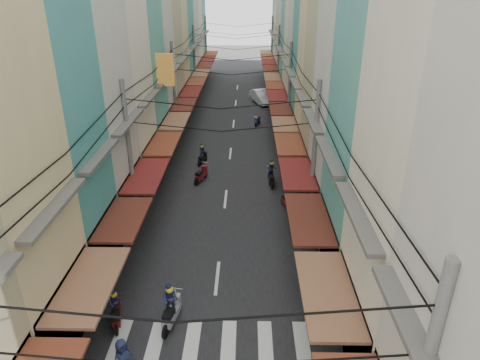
# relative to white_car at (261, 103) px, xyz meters

# --- Properties ---
(ground) EXTENTS (160.00, 160.00, 0.00)m
(ground) POSITION_rel_white_car_xyz_m (-2.93, -30.01, 0.00)
(ground) COLOR slate
(ground) RESTS_ON ground
(road) EXTENTS (10.00, 80.00, 0.02)m
(road) POSITION_rel_white_car_xyz_m (-2.93, -10.01, 0.01)
(road) COLOR black
(road) RESTS_ON ground
(sidewalk_left) EXTENTS (3.00, 80.00, 0.06)m
(sidewalk_left) POSITION_rel_white_car_xyz_m (-9.43, -10.01, 0.03)
(sidewalk_left) COLOR gray
(sidewalk_left) RESTS_ON ground
(sidewalk_right) EXTENTS (3.00, 80.00, 0.06)m
(sidewalk_right) POSITION_rel_white_car_xyz_m (3.57, -10.01, 0.03)
(sidewalk_right) COLOR gray
(sidewalk_right) RESTS_ON ground
(crosswalk) EXTENTS (7.55, 2.40, 0.01)m
(crosswalk) POSITION_rel_white_car_xyz_m (-2.93, -36.01, 0.03)
(crosswalk) COLOR silver
(crosswalk) RESTS_ON ground
(building_row_left) EXTENTS (7.80, 67.67, 23.70)m
(building_row_left) POSITION_rel_white_car_xyz_m (-10.85, -13.45, 9.78)
(building_row_left) COLOR beige
(building_row_left) RESTS_ON ground
(building_row_right) EXTENTS (7.80, 68.98, 22.59)m
(building_row_right) POSITION_rel_white_car_xyz_m (4.99, -13.56, 9.41)
(building_row_right) COLOR teal
(building_row_right) RESTS_ON ground
(utility_poles) EXTENTS (10.20, 66.13, 8.20)m
(utility_poles) POSITION_rel_white_car_xyz_m (-2.93, -14.99, 6.59)
(utility_poles) COLOR slate
(utility_poles) RESTS_ON ground
(white_car) EXTENTS (5.58, 3.56, 1.84)m
(white_car) POSITION_rel_white_car_xyz_m (0.00, 0.00, 0.00)
(white_car) COLOR silver
(white_car) RESTS_ON ground
(bicycle) EXTENTS (1.93, 1.15, 1.25)m
(bicycle) POSITION_rel_white_car_xyz_m (4.35, -29.97, 0.00)
(bicycle) COLOR black
(bicycle) RESTS_ON ground
(moving_scooters) EXTENTS (8.00, 28.45, 1.95)m
(moving_scooters) POSITION_rel_white_car_xyz_m (-3.35, -25.99, 0.52)
(moving_scooters) COLOR black
(moving_scooters) RESTS_ON ground
(parked_scooters) EXTENTS (12.85, 14.37, 0.98)m
(parked_scooters) POSITION_rel_white_car_xyz_m (1.30, -35.14, 0.47)
(parked_scooters) COLOR black
(parked_scooters) RESTS_ON ground
(pedestrians) EXTENTS (13.47, 18.98, 2.25)m
(pedestrians) POSITION_rel_white_car_xyz_m (-6.97, -28.01, 1.03)
(pedestrians) COLOR black
(pedestrians) RESTS_ON ground
(market_umbrella) EXTENTS (2.46, 2.46, 2.59)m
(market_umbrella) POSITION_rel_white_car_xyz_m (3.59, -31.84, 2.28)
(market_umbrella) COLOR #B2B2B7
(market_umbrella) RESTS_ON ground
(traffic_sign) EXTENTS (0.10, 0.61, 2.78)m
(traffic_sign) POSITION_rel_white_car_xyz_m (1.85, -31.09, 2.01)
(traffic_sign) COLOR slate
(traffic_sign) RESTS_ON ground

